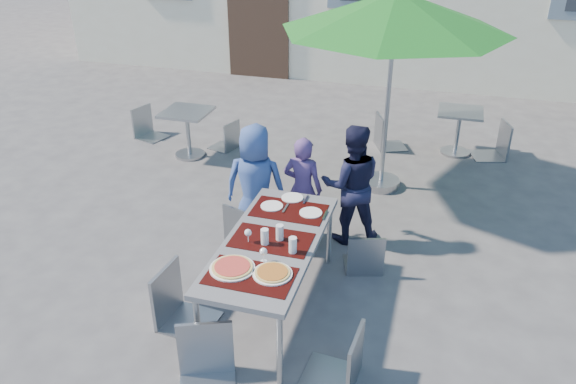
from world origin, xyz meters
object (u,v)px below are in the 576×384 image
(chair_0, at_px, (242,202))
(bg_chair_l_1, at_px, (387,112))
(child_2, at_px, (351,184))
(child_1, at_px, (303,189))
(patio_umbrella, at_px, (396,12))
(pizza_near_left, at_px, (232,267))
(cafe_table_0, at_px, (188,126))
(chair_3, at_px, (173,265))
(bg_chair_r_1, at_px, (501,119))
(cafe_table_1, at_px, (459,126))
(child_0, at_px, (255,185))
(chair_1, at_px, (289,200))
(chair_5, at_px, (202,326))
(pizza_near_right, at_px, (272,273))
(dining_table, at_px, (272,245))
(chair_2, at_px, (366,230))
(bg_chair_r_0, at_px, (226,119))
(bg_chair_l_0, at_px, (144,104))
(chair_4, at_px, (344,327))

(chair_0, relative_size, bg_chair_l_1, 0.91)
(child_2, bearing_deg, child_1, -5.55)
(child_2, bearing_deg, patio_umbrella, -114.30)
(child_1, bearing_deg, pizza_near_left, 89.02)
(child_2, height_order, cafe_table_0, child_2)
(chair_3, distance_m, bg_chair_r_1, 5.46)
(pizza_near_left, distance_m, cafe_table_1, 5.01)
(child_2, bearing_deg, child_0, 0.01)
(child_1, bearing_deg, chair_1, 74.93)
(child_2, relative_size, chair_5, 1.37)
(pizza_near_right, height_order, child_1, child_1)
(cafe_table_0, bearing_deg, dining_table, -52.83)
(chair_0, bearing_deg, patio_umbrella, 54.59)
(chair_1, bearing_deg, child_2, 31.20)
(chair_3, height_order, patio_umbrella, patio_umbrella)
(dining_table, xyz_separation_m, chair_3, (-0.76, -0.41, -0.09))
(pizza_near_left, relative_size, cafe_table_1, 0.55)
(dining_table, distance_m, chair_5, 1.06)
(chair_2, height_order, patio_umbrella, patio_umbrella)
(dining_table, relative_size, bg_chair_r_0, 2.21)
(bg_chair_l_0, distance_m, cafe_table_1, 4.82)
(patio_umbrella, bearing_deg, bg_chair_l_0, 169.90)
(child_0, bearing_deg, chair_3, 73.61)
(chair_3, distance_m, bg_chair_l_0, 4.60)
(pizza_near_left, relative_size, bg_chair_l_1, 0.39)
(patio_umbrella, distance_m, bg_chair_r_0, 3.06)
(dining_table, bearing_deg, chair_2, 48.83)
(pizza_near_right, xyz_separation_m, chair_1, (-0.31, 1.52, -0.19))
(child_1, relative_size, chair_3, 1.17)
(chair_5, height_order, cafe_table_0, chair_5)
(chair_2, bearing_deg, chair_4, -86.91)
(dining_table, height_order, chair_0, chair_0)
(child_2, bearing_deg, pizza_near_left, 54.45)
(chair_0, bearing_deg, chair_2, -6.64)
(child_1, relative_size, cafe_table_0, 1.72)
(chair_1, bearing_deg, bg_chair_l_1, 78.51)
(chair_2, xyz_separation_m, cafe_table_0, (-2.98, 2.14, -0.03))
(pizza_near_left, bearing_deg, bg_chair_l_0, 127.56)
(patio_umbrella, bearing_deg, child_2, -96.89)
(bg_chair_l_0, bearing_deg, child_2, -29.36)
(bg_chair_r_0, bearing_deg, patio_umbrella, -13.74)
(child_1, xyz_separation_m, chair_0, (-0.59, -0.30, -0.09))
(chair_2, height_order, chair_5, chair_5)
(chair_3, xyz_separation_m, bg_chair_r_0, (-1.05, 3.79, -0.12))
(bg_chair_r_1, bearing_deg, bg_chair_l_0, -171.89)
(cafe_table_0, distance_m, bg_chair_r_1, 4.54)
(child_2, height_order, chair_3, child_2)
(chair_0, distance_m, cafe_table_1, 3.88)
(bg_chair_l_0, xyz_separation_m, bg_chair_r_1, (5.33, 0.76, 0.05))
(chair_0, relative_size, chair_3, 0.86)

